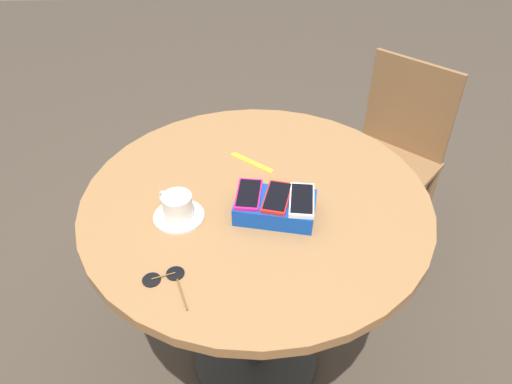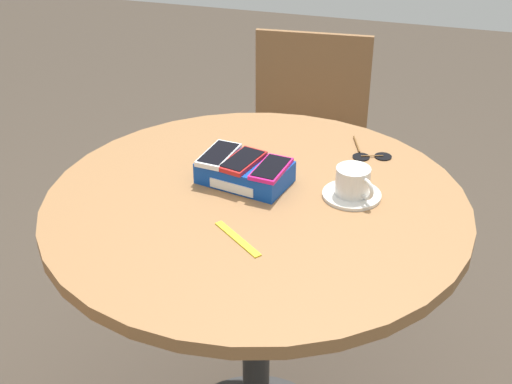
{
  "view_description": "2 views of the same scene",
  "coord_description": "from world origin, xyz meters",
  "px_view_note": "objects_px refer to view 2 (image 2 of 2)",
  "views": [
    {
      "loc": [
        0.03,
        1.04,
        1.65
      ],
      "look_at": [
        0.0,
        0.0,
        0.8
      ],
      "focal_mm": 35.0,
      "sensor_mm": 36.0,
      "label": 1
    },
    {
      "loc": [
        0.38,
        -1.31,
        1.6
      ],
      "look_at": [
        0.0,
        0.0,
        0.8
      ],
      "focal_mm": 50.0,
      "sensor_mm": 36.0,
      "label": 2
    }
  ],
  "objects_px": {
    "saucer": "(352,195)",
    "coffee_cup": "(353,181)",
    "phone_red": "(242,161)",
    "chair_near_window": "(305,154)",
    "phone_box": "(245,172)",
    "round_table": "(256,251)",
    "lanyard_strap": "(238,239)",
    "phone_white": "(219,155)",
    "sunglasses": "(370,155)",
    "phone_magenta": "(271,168)"
  },
  "relations": [
    {
      "from": "coffee_cup",
      "to": "phone_magenta",
      "type": "bearing_deg",
      "value": -173.36
    },
    {
      "from": "phone_magenta",
      "to": "sunglasses",
      "type": "distance_m",
      "value": 0.31
    },
    {
      "from": "lanyard_strap",
      "to": "coffee_cup",
      "type": "bearing_deg",
      "value": 50.11
    },
    {
      "from": "phone_magenta",
      "to": "chair_near_window",
      "type": "xyz_separation_m",
      "value": [
        -0.09,
        0.8,
        -0.37
      ]
    },
    {
      "from": "phone_magenta",
      "to": "lanyard_strap",
      "type": "distance_m",
      "value": 0.22
    },
    {
      "from": "phone_white",
      "to": "sunglasses",
      "type": "bearing_deg",
      "value": 31.67
    },
    {
      "from": "phone_red",
      "to": "coffee_cup",
      "type": "xyz_separation_m",
      "value": [
        0.26,
        0.01,
        -0.02
      ]
    },
    {
      "from": "phone_white",
      "to": "saucer",
      "type": "distance_m",
      "value": 0.32
    },
    {
      "from": "round_table",
      "to": "phone_magenta",
      "type": "bearing_deg",
      "value": 68.47
    },
    {
      "from": "phone_magenta",
      "to": "lanyard_strap",
      "type": "xyz_separation_m",
      "value": [
        -0.01,
        -0.21,
        -0.05
      ]
    },
    {
      "from": "coffee_cup",
      "to": "chair_near_window",
      "type": "bearing_deg",
      "value": 109.55
    },
    {
      "from": "phone_box",
      "to": "lanyard_strap",
      "type": "height_order",
      "value": "phone_box"
    },
    {
      "from": "saucer",
      "to": "sunglasses",
      "type": "xyz_separation_m",
      "value": [
        0.01,
        0.21,
        -0.0
      ]
    },
    {
      "from": "sunglasses",
      "to": "saucer",
      "type": "bearing_deg",
      "value": -93.22
    },
    {
      "from": "saucer",
      "to": "chair_near_window",
      "type": "bearing_deg",
      "value": 109.47
    },
    {
      "from": "saucer",
      "to": "coffee_cup",
      "type": "height_order",
      "value": "coffee_cup"
    },
    {
      "from": "phone_box",
      "to": "sunglasses",
      "type": "relative_size",
      "value": 1.76
    },
    {
      "from": "coffee_cup",
      "to": "sunglasses",
      "type": "xyz_separation_m",
      "value": [
        0.01,
        0.21,
        -0.04
      ]
    },
    {
      "from": "phone_box",
      "to": "phone_red",
      "type": "height_order",
      "value": "phone_red"
    },
    {
      "from": "coffee_cup",
      "to": "sunglasses",
      "type": "distance_m",
      "value": 0.21
    },
    {
      "from": "phone_box",
      "to": "saucer",
      "type": "relative_size",
      "value": 1.69
    },
    {
      "from": "round_table",
      "to": "chair_near_window",
      "type": "height_order",
      "value": "chair_near_window"
    },
    {
      "from": "phone_box",
      "to": "coffee_cup",
      "type": "xyz_separation_m",
      "value": [
        0.25,
        0.0,
        0.02
      ]
    },
    {
      "from": "round_table",
      "to": "phone_red",
      "type": "distance_m",
      "value": 0.21
    },
    {
      "from": "phone_white",
      "to": "chair_near_window",
      "type": "bearing_deg",
      "value": 86.89
    },
    {
      "from": "saucer",
      "to": "round_table",
      "type": "bearing_deg",
      "value": -159.75
    },
    {
      "from": "phone_white",
      "to": "lanyard_strap",
      "type": "xyz_separation_m",
      "value": [
        0.12,
        -0.24,
        -0.06
      ]
    },
    {
      "from": "phone_white",
      "to": "phone_magenta",
      "type": "xyz_separation_m",
      "value": [
        0.13,
        -0.03,
        -0.0
      ]
    },
    {
      "from": "phone_box",
      "to": "sunglasses",
      "type": "height_order",
      "value": "phone_box"
    },
    {
      "from": "phone_red",
      "to": "sunglasses",
      "type": "relative_size",
      "value": 1.06
    },
    {
      "from": "phone_red",
      "to": "saucer",
      "type": "height_order",
      "value": "phone_red"
    },
    {
      "from": "coffee_cup",
      "to": "sunglasses",
      "type": "bearing_deg",
      "value": 87.29
    },
    {
      "from": "phone_white",
      "to": "saucer",
      "type": "height_order",
      "value": "phone_white"
    },
    {
      "from": "phone_magenta",
      "to": "saucer",
      "type": "bearing_deg",
      "value": 7.18
    },
    {
      "from": "saucer",
      "to": "coffee_cup",
      "type": "relative_size",
      "value": 1.42
    },
    {
      "from": "lanyard_strap",
      "to": "saucer",
      "type": "bearing_deg",
      "value": 50.55
    },
    {
      "from": "chair_near_window",
      "to": "saucer",
      "type": "bearing_deg",
      "value": -70.53
    },
    {
      "from": "saucer",
      "to": "phone_box",
      "type": "bearing_deg",
      "value": -179.01
    },
    {
      "from": "coffee_cup",
      "to": "phone_box",
      "type": "bearing_deg",
      "value": -179.36
    },
    {
      "from": "phone_box",
      "to": "saucer",
      "type": "xyz_separation_m",
      "value": [
        0.25,
        0.0,
        -0.02
      ]
    },
    {
      "from": "phone_red",
      "to": "chair_near_window",
      "type": "relative_size",
      "value": 0.16
    },
    {
      "from": "sunglasses",
      "to": "chair_near_window",
      "type": "bearing_deg",
      "value": 116.72
    },
    {
      "from": "phone_box",
      "to": "phone_red",
      "type": "bearing_deg",
      "value": -148.45
    },
    {
      "from": "phone_box",
      "to": "phone_white",
      "type": "height_order",
      "value": "phone_white"
    },
    {
      "from": "phone_red",
      "to": "saucer",
      "type": "relative_size",
      "value": 1.02
    },
    {
      "from": "phone_box",
      "to": "phone_white",
      "type": "distance_m",
      "value": 0.07
    },
    {
      "from": "saucer",
      "to": "sunglasses",
      "type": "bearing_deg",
      "value": 86.78
    },
    {
      "from": "phone_magenta",
      "to": "saucer",
      "type": "xyz_separation_m",
      "value": [
        0.18,
        0.02,
        -0.05
      ]
    },
    {
      "from": "round_table",
      "to": "lanyard_strap",
      "type": "height_order",
      "value": "lanyard_strap"
    },
    {
      "from": "phone_white",
      "to": "coffee_cup",
      "type": "xyz_separation_m",
      "value": [
        0.32,
        -0.01,
        -0.02
      ]
    }
  ]
}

